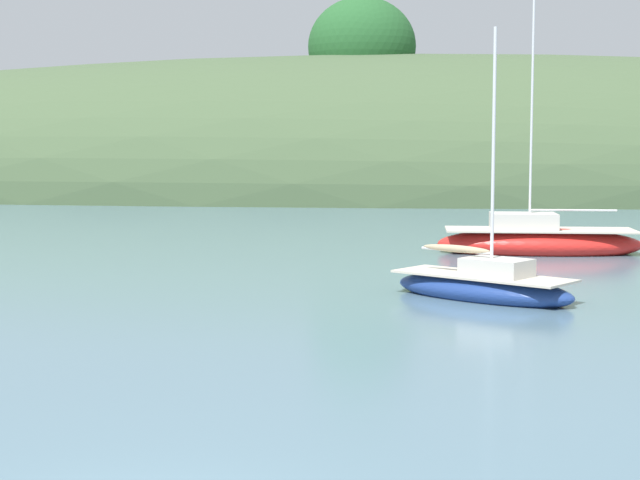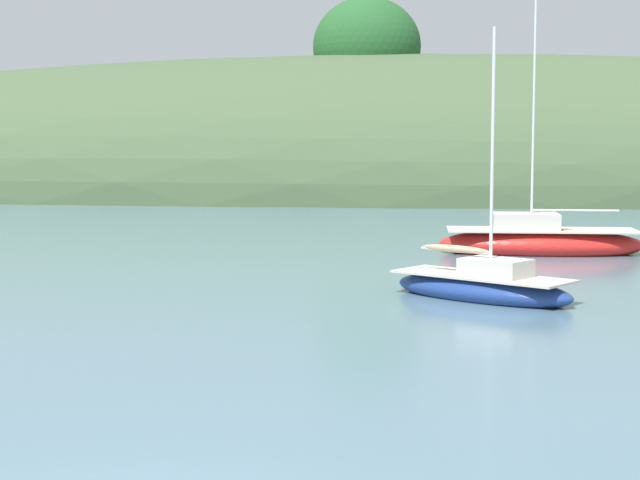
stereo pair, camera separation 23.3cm
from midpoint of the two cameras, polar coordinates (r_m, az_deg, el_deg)
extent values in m
ellipsoid|color=#425638|center=(80.56, 3.65, 2.67)|extent=(150.00, 36.00, 21.98)
ellipsoid|color=#235628|center=(80.81, 2.32, 10.97)|extent=(8.58, 7.80, 7.80)
ellipsoid|color=red|center=(38.15, 12.24, -0.25)|extent=(7.61, 2.67, 1.21)
cube|color=beige|center=(38.09, 12.26, 0.57)|extent=(7.00, 2.45, 0.06)
cube|color=beige|center=(38.00, 11.36, 1.05)|extent=(2.44, 1.70, 0.62)
cylinder|color=silver|center=(37.95, 11.85, 8.11)|extent=(0.09, 0.09, 9.98)
cylinder|color=silver|center=(38.20, 14.09, 1.66)|extent=(3.18, 0.11, 0.07)
ellipsoid|color=navy|center=(26.86, 9.01, -2.84)|extent=(5.36, 4.49, 0.84)
cube|color=beige|center=(26.81, 9.02, -2.03)|extent=(4.93, 4.13, 0.06)
cube|color=beige|center=(26.56, 9.81, -1.58)|extent=(2.05, 1.92, 0.50)
cylinder|color=silver|center=(26.43, 9.62, 4.91)|extent=(0.09, 0.09, 6.49)
cylinder|color=silver|center=(27.18, 7.53, -0.60)|extent=(1.86, 1.33, 0.07)
ellipsoid|color=tan|center=(27.18, 7.53, -0.50)|extent=(1.86, 1.38, 0.20)
camera|label=1|loc=(0.12, -90.22, -0.02)|focal=56.06mm
camera|label=2|loc=(0.12, 89.78, 0.02)|focal=56.06mm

